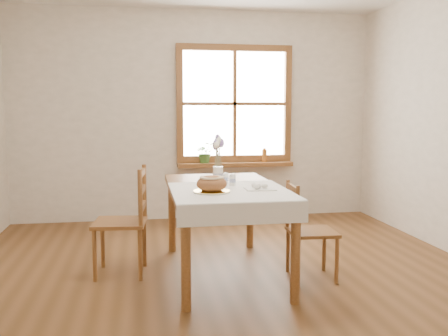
% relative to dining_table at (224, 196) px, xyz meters
% --- Properties ---
extents(ground, '(5.00, 5.00, 0.00)m').
position_rel_dining_table_xyz_m(ground, '(0.00, -0.30, -0.66)').
color(ground, brown).
rests_on(ground, ground).
extents(room_walls, '(4.60, 5.10, 2.65)m').
position_rel_dining_table_xyz_m(room_walls, '(0.00, -0.30, 1.04)').
color(room_walls, white).
rests_on(room_walls, ground).
extents(window, '(1.46, 0.08, 1.46)m').
position_rel_dining_table_xyz_m(window, '(0.50, 2.17, 0.79)').
color(window, brown).
rests_on(window, ground).
extents(window_sill, '(1.46, 0.20, 0.05)m').
position_rel_dining_table_xyz_m(window_sill, '(0.50, 2.10, 0.03)').
color(window_sill, brown).
rests_on(window_sill, ground).
extents(dining_table, '(0.90, 1.60, 0.75)m').
position_rel_dining_table_xyz_m(dining_table, '(0.00, 0.00, 0.00)').
color(dining_table, brown).
rests_on(dining_table, ground).
extents(table_linen, '(0.91, 0.99, 0.01)m').
position_rel_dining_table_xyz_m(table_linen, '(0.00, -0.30, 0.09)').
color(table_linen, white).
rests_on(table_linen, dining_table).
extents(chair_left, '(0.49, 0.47, 0.91)m').
position_rel_dining_table_xyz_m(chair_left, '(-0.86, 0.14, -0.21)').
color(chair_left, brown).
rests_on(chair_left, ground).
extents(chair_right, '(0.41, 0.39, 0.80)m').
position_rel_dining_table_xyz_m(chair_right, '(0.69, -0.23, -0.27)').
color(chair_right, brown).
rests_on(chair_right, ground).
extents(bread_plate, '(0.33, 0.33, 0.01)m').
position_rel_dining_table_xyz_m(bread_plate, '(-0.16, -0.37, 0.10)').
color(bread_plate, white).
rests_on(bread_plate, table_linen).
extents(bread_loaf, '(0.23, 0.23, 0.13)m').
position_rel_dining_table_xyz_m(bread_loaf, '(-0.16, -0.37, 0.17)').
color(bread_loaf, '#996136').
rests_on(bread_loaf, bread_plate).
extents(egg_napkin, '(0.24, 0.20, 0.01)m').
position_rel_dining_table_xyz_m(egg_napkin, '(0.24, -0.28, 0.10)').
color(egg_napkin, white).
rests_on(egg_napkin, table_linen).
extents(eggs, '(0.18, 0.17, 0.04)m').
position_rel_dining_table_xyz_m(eggs, '(0.24, -0.28, 0.13)').
color(eggs, white).
rests_on(eggs, egg_napkin).
extents(salt_shaker, '(0.06, 0.06, 0.10)m').
position_rel_dining_table_xyz_m(salt_shaker, '(0.06, -0.06, 0.15)').
color(salt_shaker, white).
rests_on(salt_shaker, table_linen).
extents(pepper_shaker, '(0.06, 0.06, 0.09)m').
position_rel_dining_table_xyz_m(pepper_shaker, '(0.03, 0.07, 0.14)').
color(pepper_shaker, white).
rests_on(pepper_shaker, table_linen).
extents(flower_vase, '(0.09, 0.09, 0.10)m').
position_rel_dining_table_xyz_m(flower_vase, '(0.02, 0.44, 0.14)').
color(flower_vase, white).
rests_on(flower_vase, dining_table).
extents(lavender_bouquet, '(0.16, 0.16, 0.30)m').
position_rel_dining_table_xyz_m(lavender_bouquet, '(0.02, 0.44, 0.34)').
color(lavender_bouquet, '#7860AA').
rests_on(lavender_bouquet, flower_vase).
extents(potted_plant, '(0.27, 0.30, 0.20)m').
position_rel_dining_table_xyz_m(potted_plant, '(0.12, 2.10, 0.15)').
color(potted_plant, '#3B6B2A').
rests_on(potted_plant, window_sill).
extents(amber_bottle, '(0.06, 0.06, 0.18)m').
position_rel_dining_table_xyz_m(amber_bottle, '(0.88, 2.10, 0.14)').
color(amber_bottle, '#AB5F1F').
rests_on(amber_bottle, window_sill).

